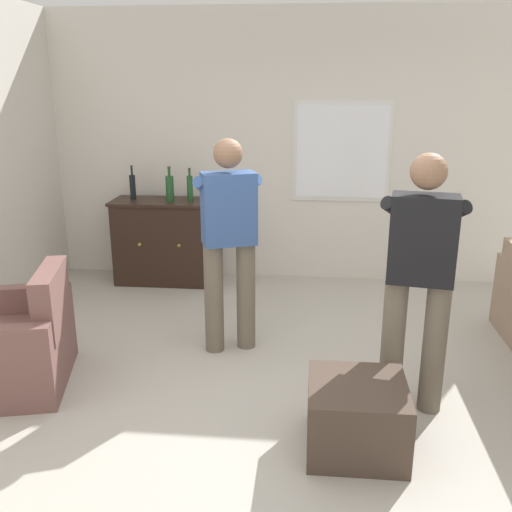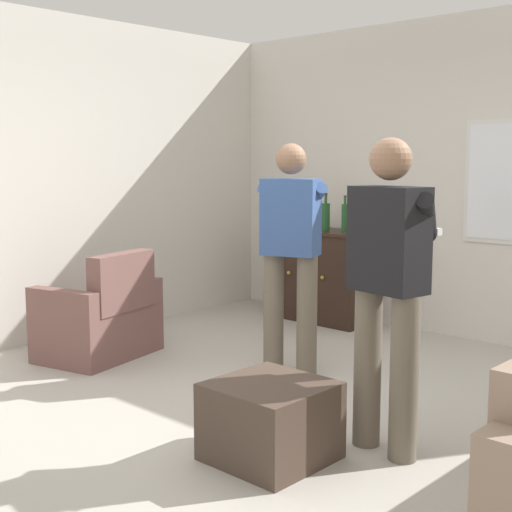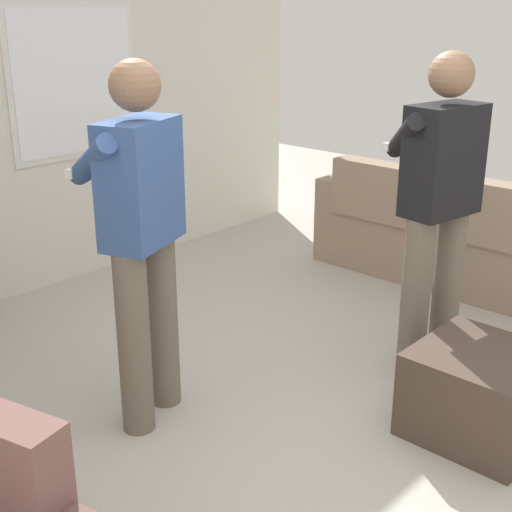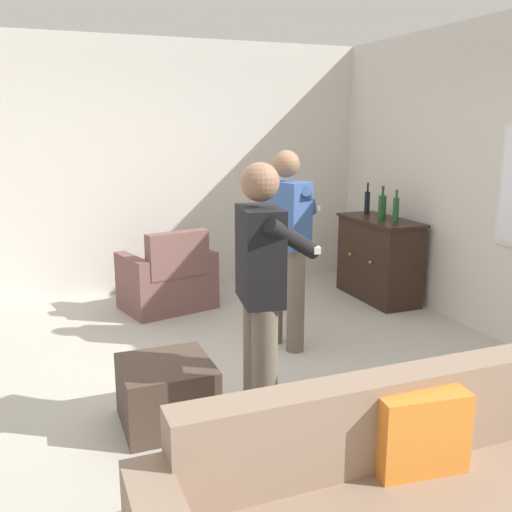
{
  "view_description": "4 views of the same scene",
  "coord_description": "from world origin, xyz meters",
  "px_view_note": "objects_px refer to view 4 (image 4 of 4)",
  "views": [
    {
      "loc": [
        0.15,
        -3.41,
        2.08
      ],
      "look_at": [
        -0.2,
        0.19,
        0.96
      ],
      "focal_mm": 40.0,
      "sensor_mm": 36.0,
      "label": 1
    },
    {
      "loc": [
        2.84,
        -3.13,
        1.57
      ],
      "look_at": [
        -0.19,
        0.1,
        0.96
      ],
      "focal_mm": 50.0,
      "sensor_mm": 36.0,
      "label": 2
    },
    {
      "loc": [
        -2.35,
        -1.63,
        1.91
      ],
      "look_at": [
        -0.3,
        0.24,
        0.9
      ],
      "focal_mm": 50.0,
      "sensor_mm": 36.0,
      "label": 3
    },
    {
      "loc": [
        3.78,
        -1.15,
        1.88
      ],
      "look_at": [
        -0.04,
        0.34,
        0.93
      ],
      "focal_mm": 40.0,
      "sensor_mm": 36.0,
      "label": 4
    }
  ],
  "objects_px": {
    "sideboard_cabinet": "(379,259)",
    "bottle_wine_green": "(367,202)",
    "couch": "(422,496)",
    "person_standing_left": "(286,240)",
    "armchair": "(169,282)",
    "ottoman": "(167,393)",
    "bottle_spirits_clear": "(396,210)",
    "person_standing_right": "(262,291)",
    "bottle_liquor_amber": "(382,207)"
  },
  "relations": [
    {
      "from": "armchair",
      "to": "ottoman",
      "type": "relative_size",
      "value": 1.77
    },
    {
      "from": "armchair",
      "to": "person_standing_left",
      "type": "xyz_separation_m",
      "value": [
        1.37,
        0.71,
        0.65
      ]
    },
    {
      "from": "couch",
      "to": "person_standing_left",
      "type": "height_order",
      "value": "person_standing_left"
    },
    {
      "from": "bottle_wine_green",
      "to": "person_standing_right",
      "type": "bearing_deg",
      "value": -42.1
    },
    {
      "from": "bottle_wine_green",
      "to": "person_standing_left",
      "type": "distance_m",
      "value": 1.98
    },
    {
      "from": "sideboard_cabinet",
      "to": "person_standing_left",
      "type": "bearing_deg",
      "value": -59.09
    },
    {
      "from": "bottle_wine_green",
      "to": "person_standing_left",
      "type": "xyz_separation_m",
      "value": [
        1.24,
        -1.55,
        -0.09
      ]
    },
    {
      "from": "sideboard_cabinet",
      "to": "ottoman",
      "type": "height_order",
      "value": "sideboard_cabinet"
    },
    {
      "from": "bottle_wine_green",
      "to": "person_standing_left",
      "type": "relative_size",
      "value": 0.21
    },
    {
      "from": "bottle_spirits_clear",
      "to": "person_standing_left",
      "type": "bearing_deg",
      "value": -67.67
    },
    {
      "from": "bottle_wine_green",
      "to": "ottoman",
      "type": "bearing_deg",
      "value": -52.37
    },
    {
      "from": "ottoman",
      "to": "person_standing_left",
      "type": "bearing_deg",
      "value": 126.48
    },
    {
      "from": "couch",
      "to": "bottle_liquor_amber",
      "type": "height_order",
      "value": "bottle_liquor_amber"
    },
    {
      "from": "bottle_liquor_amber",
      "to": "bottle_spirits_clear",
      "type": "bearing_deg",
      "value": 8.53
    },
    {
      "from": "bottle_wine_green",
      "to": "ottoman",
      "type": "distance_m",
      "value": 3.62
    },
    {
      "from": "bottle_liquor_amber",
      "to": "bottle_spirits_clear",
      "type": "height_order",
      "value": "bottle_liquor_amber"
    },
    {
      "from": "bottle_spirits_clear",
      "to": "person_standing_right",
      "type": "bearing_deg",
      "value": -49.46
    },
    {
      "from": "couch",
      "to": "person_standing_right",
      "type": "bearing_deg",
      "value": -167.01
    },
    {
      "from": "ottoman",
      "to": "person_standing_left",
      "type": "relative_size",
      "value": 0.34
    },
    {
      "from": "couch",
      "to": "bottle_liquor_amber",
      "type": "distance_m",
      "value": 3.91
    },
    {
      "from": "couch",
      "to": "person_standing_left",
      "type": "xyz_separation_m",
      "value": [
        -2.49,
        0.47,
        0.62
      ]
    },
    {
      "from": "ottoman",
      "to": "person_standing_left",
      "type": "distance_m",
      "value": 1.71
    },
    {
      "from": "armchair",
      "to": "bottle_liquor_amber",
      "type": "distance_m",
      "value": 2.37
    },
    {
      "from": "bottle_liquor_amber",
      "to": "sideboard_cabinet",
      "type": "bearing_deg",
      "value": 152.56
    },
    {
      "from": "armchair",
      "to": "sideboard_cabinet",
      "type": "xyz_separation_m",
      "value": [
        0.46,
        2.23,
        0.16
      ]
    },
    {
      "from": "sideboard_cabinet",
      "to": "bottle_wine_green",
      "type": "height_order",
      "value": "bottle_wine_green"
    },
    {
      "from": "armchair",
      "to": "sideboard_cabinet",
      "type": "height_order",
      "value": "sideboard_cabinet"
    },
    {
      "from": "sideboard_cabinet",
      "to": "person_standing_right",
      "type": "relative_size",
      "value": 0.64
    },
    {
      "from": "couch",
      "to": "armchair",
      "type": "relative_size",
      "value": 2.47
    },
    {
      "from": "bottle_spirits_clear",
      "to": "bottle_liquor_amber",
      "type": "bearing_deg",
      "value": -171.47
    },
    {
      "from": "armchair",
      "to": "person_standing_left",
      "type": "distance_m",
      "value": 1.68
    },
    {
      "from": "bottle_liquor_amber",
      "to": "person_standing_left",
      "type": "height_order",
      "value": "person_standing_left"
    },
    {
      "from": "bottle_liquor_amber",
      "to": "couch",
      "type": "bearing_deg",
      "value": -30.44
    },
    {
      "from": "bottle_liquor_amber",
      "to": "ottoman",
      "type": "bearing_deg",
      "value": -57.36
    },
    {
      "from": "person_standing_left",
      "to": "armchair",
      "type": "bearing_deg",
      "value": -152.75
    },
    {
      "from": "armchair",
      "to": "ottoman",
      "type": "bearing_deg",
      "value": -13.16
    },
    {
      "from": "bottle_wine_green",
      "to": "bottle_liquor_amber",
      "type": "bearing_deg",
      "value": -10.45
    },
    {
      "from": "person_standing_left",
      "to": "bottle_wine_green",
      "type": "bearing_deg",
      "value": 128.53
    },
    {
      "from": "couch",
      "to": "person_standing_right",
      "type": "relative_size",
      "value": 1.48
    },
    {
      "from": "armchair",
      "to": "person_standing_left",
      "type": "bearing_deg",
      "value": 27.25
    },
    {
      "from": "bottle_liquor_amber",
      "to": "person_standing_left",
      "type": "relative_size",
      "value": 0.21
    },
    {
      "from": "sideboard_cabinet",
      "to": "bottle_spirits_clear",
      "type": "distance_m",
      "value": 0.65
    },
    {
      "from": "couch",
      "to": "armchair",
      "type": "distance_m",
      "value": 3.88
    },
    {
      "from": "ottoman",
      "to": "bottle_liquor_amber",
      "type": "bearing_deg",
      "value": 122.64
    },
    {
      "from": "bottle_wine_green",
      "to": "person_standing_left",
      "type": "bearing_deg",
      "value": -51.47
    },
    {
      "from": "bottle_liquor_amber",
      "to": "ottoman",
      "type": "xyz_separation_m",
      "value": [
        1.74,
        -2.72,
        -0.82
      ]
    },
    {
      "from": "couch",
      "to": "bottle_spirits_clear",
      "type": "relative_size",
      "value": 7.27
    },
    {
      "from": "sideboard_cabinet",
      "to": "bottle_wine_green",
      "type": "relative_size",
      "value": 3.02
    },
    {
      "from": "couch",
      "to": "armchair",
      "type": "bearing_deg",
      "value": -176.52
    },
    {
      "from": "sideboard_cabinet",
      "to": "ottoman",
      "type": "xyz_separation_m",
      "value": [
        1.83,
        -2.77,
        -0.24
      ]
    }
  ]
}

